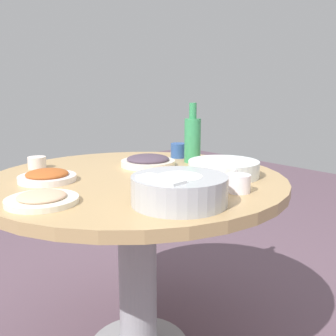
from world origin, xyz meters
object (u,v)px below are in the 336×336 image
Objects in this scene: soup_bowl at (223,169)px; dish_stirfry at (47,176)px; green_bottle at (192,139)px; tea_cup_side at (179,151)px; round_dining_table at (137,215)px; rice_bowl at (179,189)px; tea_cup_far at (239,183)px; tea_cup_near at (37,163)px; dish_noodles at (42,199)px; dish_eggplant at (148,161)px.

dish_stirfry is at bearing 146.39° from soup_bowl.
tea_cup_side is (0.03, 0.13, -0.07)m from green_bottle.
dish_stirfry is 2.74× the size of tea_cup_side.
soup_bowl reaches higher than round_dining_table.
round_dining_table is 0.44m from rice_bowl.
soup_bowl is 1.30× the size of dish_stirfry.
green_bottle is 3.44× the size of tea_cup_far.
tea_cup_near is at bearing 114.08° from tea_cup_far.
tea_cup_near reaches higher than dish_noodles.
rice_bowl is at bearing -157.25° from soup_bowl.
soup_bowl is 0.37m from dish_eggplant.
dish_stirfry is 0.70m from tea_cup_side.
tea_cup_side is (0.28, 0.60, 0.01)m from tea_cup_far.
dish_eggplant is (-0.10, 0.35, -0.01)m from soup_bowl.
dish_noodles is at bearing -160.00° from tea_cup_side.
dish_eggplant is 3.09× the size of tea_cup_side.
soup_bowl is 0.67m from dish_stirfry.
tea_cup_near is 0.96× the size of tea_cup_far.
tea_cup_near is at bearing 75.93° from dish_stirfry.
soup_bowl is 3.64× the size of tea_cup_near.
rice_bowl is at bearing -70.79° from dish_stirfry.
green_bottle is at bearing 42.68° from rice_bowl.
dish_stirfry is 2.68× the size of tea_cup_far.
dish_stirfry is 0.68m from green_bottle.
round_dining_table is 14.69× the size of tea_cup_far.
tea_cup_near is 0.88m from tea_cup_far.
round_dining_table is 0.50m from tea_cup_near.
rice_bowl reaches higher than tea_cup_far.
dish_noodles is at bearing 138.88° from rice_bowl.
rice_bowl is 0.58m from dish_eggplant.
soup_bowl reaches higher than tea_cup_far.
round_dining_table is at bearing -140.69° from dish_eggplant.
dish_eggplant is at bearing -2.55° from dish_stirfry.
rice_bowl is 1.32× the size of dish_noodles.
dish_stirfry is (-0.30, 0.15, 0.18)m from round_dining_table.
round_dining_table is 4.21× the size of soup_bowl.
soup_bowl is 0.44m from tea_cup_side.
dish_eggplant is 1.13× the size of dish_stirfry.
tea_cup_far reaches higher than dish_noodles.
dish_noodles is at bearing -166.21° from round_dining_table.
soup_bowl reaches higher than dish_noodles.
tea_cup_near is (0.19, 0.50, 0.01)m from dish_noodles.
tea_cup_far is (-0.03, -0.54, 0.01)m from dish_eggplant.
rice_bowl is at bearing -106.50° from round_dining_table.
rice_bowl is at bearing -137.32° from green_bottle.
round_dining_table is 4.87× the size of dish_eggplant.
green_bottle reaches higher than dish_stirfry.
dish_eggplant is 3.02× the size of tea_cup_far.
tea_cup_near is at bearing 98.98° from rice_bowl.
tea_cup_side is at bearing -17.64° from tea_cup_near.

